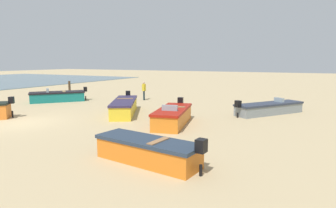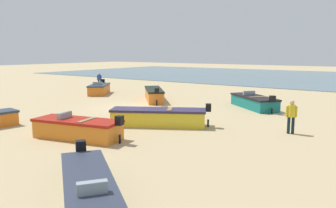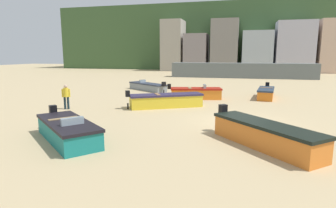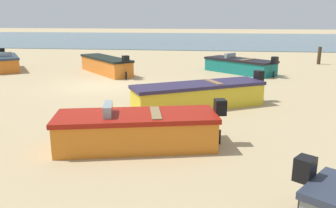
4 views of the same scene
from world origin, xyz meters
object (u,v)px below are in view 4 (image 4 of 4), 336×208
boat_orange_0 (5,63)px  boat_orange_6 (106,65)px  mooring_post_near_water (319,56)px  boat_orange_5 (137,130)px  boat_teal_4 (240,66)px  boat_yellow_3 (199,95)px

boat_orange_0 → boat_orange_6: size_ratio=0.87×
boat_orange_0 → mooring_post_near_water: size_ratio=3.11×
boat_orange_5 → boat_teal_4: bearing=-28.8°
boat_yellow_3 → boat_teal_4: boat_yellow_3 is taller
boat_orange_5 → boat_orange_6: size_ratio=1.01×
boat_yellow_3 → boat_orange_6: bearing=9.9°
boat_orange_5 → boat_yellow_3: bearing=-32.0°
boat_yellow_3 → boat_teal_4: 8.55m
boat_teal_4 → boat_orange_5: size_ratio=0.97×
boat_orange_6 → mooring_post_near_water: size_ratio=3.58×
boat_yellow_3 → boat_orange_6: size_ratio=1.14×
boat_orange_0 → boat_teal_4: bearing=147.8°
boat_teal_4 → boat_orange_5: boat_orange_5 is taller
boat_orange_6 → boat_orange_0: bearing=134.9°
boat_orange_0 → boat_teal_4: size_ratio=0.88×
boat_orange_6 → mooring_post_near_water: 14.87m
boat_teal_4 → boat_orange_5: bearing=-155.3°
boat_yellow_3 → boat_orange_5: bearing=132.0°
boat_yellow_3 → mooring_post_near_water: (-7.85, -12.95, 0.15)m
boat_teal_4 → mooring_post_near_water: mooring_post_near_water is taller
boat_orange_0 → boat_teal_4: (-14.51, -0.87, -0.03)m
boat_orange_0 → boat_orange_6: bearing=141.6°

